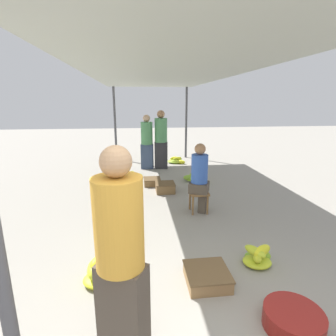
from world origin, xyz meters
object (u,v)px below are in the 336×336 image
crate_near (207,276)px  shopper_walking_far (161,139)px  banana_pile_right_0 (258,256)px  banana_pile_right_2 (195,177)px  basin_black (293,320)px  vendor_foreground (120,255)px  banana_pile_left_2 (132,175)px  crate_far (152,182)px  stool (199,196)px  vendor_seated (200,177)px  banana_pile_right_1 (176,161)px  banana_pile_left_0 (102,274)px  crate_mid (165,187)px  shopper_walking_mid (147,141)px  banana_pile_left_1 (121,235)px

crate_near → shopper_walking_far: 5.46m
banana_pile_right_0 → banana_pile_right_2: size_ratio=0.72×
basin_black → crate_near: bearing=131.7°
banana_pile_right_2 → basin_black: bearing=-91.5°
vendor_foreground → banana_pile_left_2: 5.26m
banana_pile_left_2 → crate_far: crate_far is taller
banana_pile_right_0 → crate_near: (-0.73, -0.28, -0.03)m
vendor_foreground → stool: size_ratio=4.34×
stool → crate_far: (-0.76, 1.75, -0.24)m
vendor_seated → banana_pile_left_2: (-1.28, 2.48, -0.61)m
banana_pile_right_1 → banana_pile_right_2: 2.12m
shopper_walking_far → banana_pile_right_0: bearing=-81.7°
basin_black → banana_pile_left_0: banana_pile_left_0 is taller
shopper_walking_far → crate_mid: bearing=-93.0°
stool → banana_pile_left_2: (-1.26, 2.48, -0.26)m
banana_pile_left_2 → crate_mid: crate_mid is taller
banana_pile_left_0 → crate_far: (0.79, 3.57, -0.02)m
crate_near → crate_far: crate_far is taller
banana_pile_right_0 → shopper_walking_mid: size_ratio=0.26×
vendor_seated → vendor_foreground: bearing=-115.2°
shopper_walking_far → crate_near: bearing=-89.9°
crate_near → banana_pile_left_1: bearing=133.3°
banana_pile_left_0 → shopper_walking_far: 5.44m
crate_far → banana_pile_right_0: bearing=-71.8°
vendor_seated → banana_pile_right_2: (0.36, 1.96, -0.57)m
banana_pile_right_1 → crate_far: size_ratio=1.53×
stool → basin_black: bearing=-84.6°
basin_black → banana_pile_left_2: 5.36m
banana_pile_right_1 → banana_pile_right_2: banana_pile_right_2 is taller
vendor_foreground → banana_pile_right_0: size_ratio=4.02×
shopper_walking_mid → shopper_walking_far: size_ratio=0.93×
crate_near → stool: bearing=79.5°
vendor_foreground → banana_pile_left_0: size_ratio=3.51×
shopper_walking_far → banana_pile_left_1: bearing=-103.2°
banana_pile_right_1 → banana_pile_right_0: bearing=-88.3°
banana_pile_left_1 → banana_pile_right_1: 5.21m
banana_pile_left_1 → banana_pile_right_2: bearing=58.2°
vendor_foreground → banana_pile_left_2: bearing=90.0°
vendor_seated → banana_pile_right_1: bearing=87.4°
vendor_foreground → banana_pile_left_2: (0.00, 5.19, -0.84)m
crate_far → banana_pile_right_2: bearing=10.9°
banana_pile_left_1 → stool: bearing=32.2°
banana_pile_right_0 → crate_near: banana_pile_right_0 is taller
stool → crate_near: bearing=-100.5°
banana_pile_left_1 → vendor_seated: bearing=32.1°
crate_near → shopper_walking_mid: shopper_walking_mid is taller
banana_pile_left_0 → banana_pile_left_1: 0.96m
banana_pile_right_0 → vendor_foreground: bearing=-148.1°
banana_pile_left_2 → shopper_walking_mid: shopper_walking_mid is taller
crate_far → shopper_walking_far: bearing=77.0°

